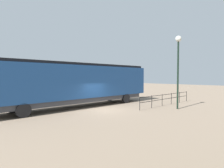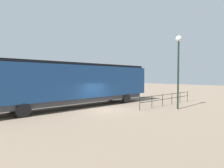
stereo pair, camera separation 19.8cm
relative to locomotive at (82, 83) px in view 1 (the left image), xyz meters
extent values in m
plane|color=#84705B|center=(3.11, 0.40, -2.44)|extent=(120.00, 120.00, 0.00)
cube|color=navy|center=(0.00, -0.49, 0.12)|extent=(3.06, 17.59, 3.12)
cube|color=black|center=(0.00, 7.26, -0.35)|extent=(2.94, 2.10, 2.18)
cube|color=black|center=(0.00, -0.49, 1.80)|extent=(2.76, 16.89, 0.24)
cube|color=#38383D|center=(0.00, -0.49, -1.66)|extent=(2.76, 16.18, 0.45)
cylinder|color=black|center=(-1.38, 5.14, -1.89)|extent=(0.30, 1.10, 1.10)
cylinder|color=black|center=(1.38, 5.14, -1.89)|extent=(0.30, 1.10, 1.10)
cylinder|color=black|center=(-1.38, -6.12, -1.89)|extent=(0.30, 1.10, 1.10)
cylinder|color=black|center=(1.38, -6.12, -1.89)|extent=(0.30, 1.10, 1.10)
cylinder|color=black|center=(7.40, 5.75, 0.77)|extent=(0.16, 0.16, 6.40)
sphere|color=silver|center=(7.40, 5.75, 4.13)|extent=(0.56, 0.56, 0.56)
cube|color=black|center=(5.44, 7.21, -1.29)|extent=(0.04, 9.35, 0.04)
cube|color=black|center=(5.44, 7.21, -1.75)|extent=(0.04, 9.35, 0.04)
cylinder|color=black|center=(5.44, 2.54, -1.81)|extent=(0.05, 0.05, 1.25)
cylinder|color=black|center=(5.44, 4.41, -1.81)|extent=(0.05, 0.05, 1.25)
cylinder|color=black|center=(5.44, 6.28, -1.81)|extent=(0.05, 0.05, 1.25)
cylinder|color=black|center=(5.44, 8.15, -1.81)|extent=(0.05, 0.05, 1.25)
cylinder|color=black|center=(5.44, 10.02, -1.81)|extent=(0.05, 0.05, 1.25)
cylinder|color=black|center=(5.44, 11.89, -1.81)|extent=(0.05, 0.05, 1.25)
camera|label=1|loc=(15.90, -10.83, 0.61)|focal=30.06mm
camera|label=2|loc=(16.04, -10.68, 0.61)|focal=30.06mm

